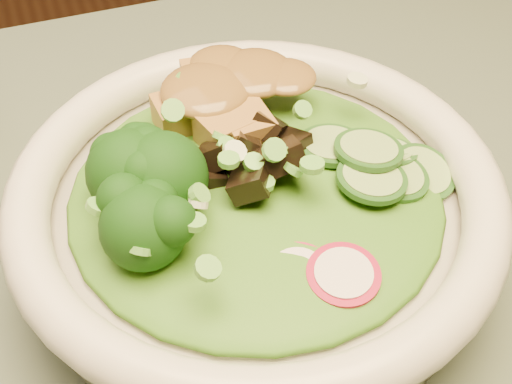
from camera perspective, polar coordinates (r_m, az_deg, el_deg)
name	(u,v)px	position (r m, az deg, el deg)	size (l,w,h in m)	color
salad_bowl	(256,217)	(0.41, 0.00, -1.99)	(0.28, 0.28, 0.07)	silver
lettuce_bed	(256,191)	(0.39, 0.00, 0.10)	(0.21, 0.21, 0.02)	#2B5E13
broccoli_florets	(138,195)	(0.37, -9.39, -0.27)	(0.08, 0.07, 0.05)	black
radish_slices	(301,279)	(0.35, 3.59, -6.93)	(0.11, 0.04, 0.02)	maroon
cucumber_slices	(372,153)	(0.40, 9.23, 3.07)	(0.07, 0.07, 0.04)	#99B967
mushroom_heap	(250,157)	(0.39, -0.50, 2.84)	(0.07, 0.07, 0.04)	black
tofu_cubes	(229,103)	(0.43, -2.16, 7.15)	(0.09, 0.06, 0.04)	olive
peanut_sauce	(229,85)	(0.42, -2.21, 8.57)	(0.07, 0.06, 0.02)	brown
scallion_garnish	(256,158)	(0.38, 0.00, 2.77)	(0.20, 0.20, 0.02)	#5BA73B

